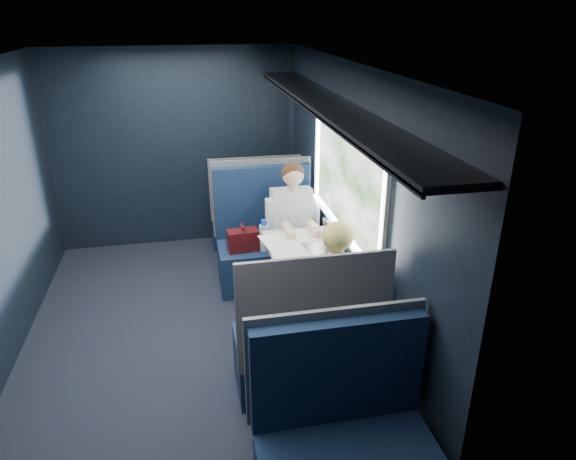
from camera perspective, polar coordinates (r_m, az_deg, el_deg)
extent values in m
cube|color=black|center=(4.72, -11.00, -11.59)|extent=(2.80, 4.20, 0.01)
cube|color=black|center=(4.38, 7.07, 2.98)|extent=(0.10, 4.20, 2.30)
cube|color=black|center=(6.22, -12.33, 8.79)|extent=(2.80, 0.10, 2.30)
cube|color=black|center=(2.31, -11.86, -18.38)|extent=(2.80, 0.10, 2.30)
cube|color=silver|center=(3.90, -13.77, 18.12)|extent=(2.80, 4.20, 0.10)
cube|color=silver|center=(4.19, 6.53, 10.56)|extent=(0.03, 1.84, 0.07)
cube|color=silver|center=(4.45, 6.03, -0.16)|extent=(0.03, 1.84, 0.07)
cube|color=silver|center=(3.53, 10.56, 0.52)|extent=(0.03, 0.07, 0.78)
cube|color=silver|center=(5.12, 3.29, 8.13)|extent=(0.03, 0.07, 0.78)
cube|color=black|center=(4.10, 4.52, 13.70)|extent=(0.36, 4.10, 0.04)
cube|color=black|center=(4.06, 2.13, 13.37)|extent=(0.02, 4.10, 0.03)
cube|color=red|center=(4.16, 6.68, 12.50)|extent=(0.01, 0.10, 0.12)
cylinder|color=#54565E|center=(4.59, -0.25, -6.91)|extent=(0.08, 0.08, 0.70)
cube|color=beige|center=(4.45, 2.02, -2.55)|extent=(0.62, 1.00, 0.04)
cube|color=#0C1935|center=(5.32, -2.22, -3.93)|extent=(1.00, 0.50, 0.45)
cube|color=#0C1935|center=(5.35, -2.85, 3.25)|extent=(1.00, 0.10, 0.75)
cube|color=#54565E|center=(5.39, -2.95, 3.70)|extent=(1.04, 0.03, 0.82)
cube|color=#54565E|center=(5.13, -2.18, -0.96)|extent=(0.06, 0.40, 0.20)
cube|color=#460F13|center=(5.09, -5.05, -1.14)|extent=(0.32, 0.19, 0.21)
cylinder|color=#460F13|center=(5.03, -5.11, 0.43)|extent=(0.04, 0.13, 0.03)
cylinder|color=silver|center=(5.07, -2.67, -0.86)|extent=(0.10, 0.10, 0.26)
cylinder|color=blue|center=(5.01, -2.70, 0.82)|extent=(0.05, 0.05, 0.06)
cube|color=#0C1935|center=(4.02, 1.58, -14.01)|extent=(1.00, 0.50, 0.45)
cube|color=#0C1935|center=(3.44, 2.83, -9.04)|extent=(1.00, 0.10, 0.75)
cube|color=#54565E|center=(3.38, 3.07, -9.17)|extent=(1.04, 0.03, 0.82)
cube|color=#54565E|center=(3.87, 1.47, -9.75)|extent=(0.06, 0.40, 0.20)
cube|color=#0C1935|center=(6.30, -3.88, 0.59)|extent=(1.00, 0.40, 0.45)
cube|color=#0C1935|center=(5.88, -3.70, 4.68)|extent=(1.00, 0.10, 0.66)
cube|color=#54565E|center=(5.83, -3.63, 4.70)|extent=(1.04, 0.03, 0.72)
cube|color=#0C1935|center=(3.03, 5.51, -15.33)|extent=(1.00, 0.10, 0.66)
cube|color=#54565E|center=(3.06, 5.22, -14.41)|extent=(1.04, 0.03, 0.72)
cube|color=black|center=(5.10, 0.76, -1.34)|extent=(0.36, 0.44, 0.16)
cube|color=black|center=(5.06, 1.22, -5.41)|extent=(0.32, 0.12, 0.45)
cube|color=#B2BFD2|center=(5.15, 0.39, 1.92)|extent=(0.40, 0.29, 0.53)
cylinder|color=#D8A88C|center=(5.01, 0.50, 4.73)|extent=(0.10, 0.10, 0.06)
sphere|color=#D8A88C|center=(4.95, 0.55, 6.14)|extent=(0.21, 0.21, 0.21)
sphere|color=#382114|center=(4.96, 0.52, 6.35)|extent=(0.22, 0.22, 0.22)
cube|color=#B2BFD2|center=(5.07, -1.95, 1.57)|extent=(0.09, 0.12, 0.34)
cube|color=#B2BFD2|center=(5.16, 2.88, 1.94)|extent=(0.09, 0.12, 0.34)
cube|color=black|center=(4.01, 4.70, -8.88)|extent=(0.36, 0.44, 0.16)
cube|color=black|center=(4.34, 3.83, -10.90)|extent=(0.32, 0.12, 0.45)
cube|color=black|center=(3.75, 5.50, -6.93)|extent=(0.40, 0.29, 0.53)
cylinder|color=#D8A88C|center=(3.65, 5.48, -2.82)|extent=(0.10, 0.10, 0.06)
sphere|color=#D8A88C|center=(3.61, 5.47, -0.76)|extent=(0.21, 0.21, 0.21)
sphere|color=#CDC15F|center=(3.59, 5.55, -0.64)|extent=(0.22, 0.22, 0.22)
cube|color=black|center=(3.73, 2.06, -6.99)|extent=(0.09, 0.12, 0.34)
cube|color=black|center=(3.85, 8.48, -6.25)|extent=(0.09, 0.12, 0.34)
cube|color=#CDC15F|center=(3.64, 5.84, -5.76)|extent=(0.26, 0.07, 0.36)
cube|color=white|center=(4.50, 0.92, -1.91)|extent=(0.60, 0.77, 0.01)
cube|color=silver|center=(4.46, 3.53, -2.14)|extent=(0.29, 0.35, 0.01)
cube|color=silver|center=(4.43, 5.00, -0.59)|extent=(0.06, 0.32, 0.22)
cube|color=black|center=(4.43, 4.91, -0.59)|extent=(0.05, 0.28, 0.18)
cylinder|color=silver|center=(4.67, 4.32, 0.07)|extent=(0.06, 0.06, 0.16)
cylinder|color=blue|center=(4.63, 4.36, 1.19)|extent=(0.03, 0.03, 0.04)
cylinder|color=white|center=(4.75, 3.04, 0.04)|extent=(0.07, 0.07, 0.09)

